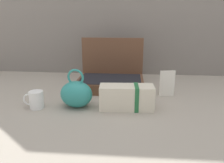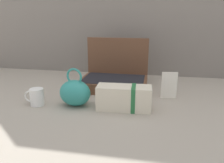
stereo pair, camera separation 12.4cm
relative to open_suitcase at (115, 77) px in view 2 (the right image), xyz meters
name	(u,v)px [view 2 (the right image)]	position (x,y,z in m)	size (l,w,h in m)	color
ground_plane	(117,98)	(0.05, -0.21, -0.07)	(6.00, 6.00, 0.00)	#9E9384
open_suitcase	(115,77)	(0.00, 0.00, 0.00)	(0.42, 0.30, 0.31)	brown
teal_pouch_handbag	(75,92)	(-0.15, -0.35, 0.00)	(0.18, 0.15, 0.20)	teal
cream_toiletry_bag	(125,98)	(0.11, -0.35, -0.01)	(0.27, 0.12, 0.13)	beige
coffee_mug	(36,97)	(-0.35, -0.38, -0.02)	(0.11, 0.07, 0.09)	white
info_card_left	(169,85)	(0.34, -0.15, 0.01)	(0.09, 0.01, 0.15)	white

